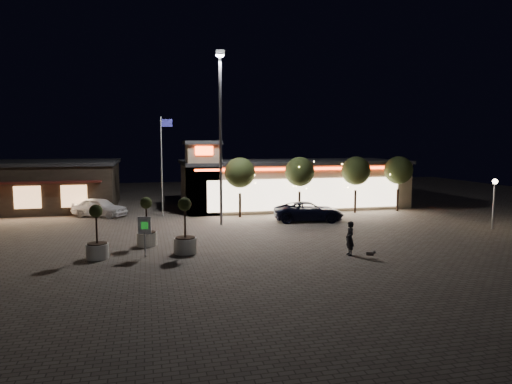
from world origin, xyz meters
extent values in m
plane|color=#6A6056|center=(0.00, 0.00, 0.00)|extent=(90.00, 90.00, 0.00)
cube|color=gray|center=(10.00, 16.00, 2.00)|extent=(20.00, 8.00, 4.00)
cube|color=#262628|center=(10.00, 16.00, 4.15)|extent=(20.40, 8.40, 0.30)
cube|color=#FFE3BF|center=(10.00, 11.95, 1.60)|extent=(17.00, 0.12, 2.60)
cube|color=#F23913|center=(10.00, 11.92, 3.75)|extent=(19.00, 0.10, 0.18)
cube|color=gray|center=(1.30, 13.30, 2.90)|extent=(2.60, 2.60, 5.80)
cube|color=#262628|center=(1.30, 13.30, 5.95)|extent=(3.00, 3.00, 0.30)
cube|color=#F23913|center=(1.30, 11.95, 5.30)|extent=(1.40, 0.10, 0.70)
cube|color=#382D23|center=(-14.00, 20.00, 2.00)|extent=(16.00, 10.00, 4.00)
cube|color=#262628|center=(-14.00, 20.00, 4.15)|extent=(16.40, 10.40, 0.30)
cube|color=#591E19|center=(-14.00, 14.60, 2.80)|extent=(14.40, 0.80, 0.15)
cube|color=#EBA86A|center=(-12.50, 14.95, 1.60)|extent=(2.00, 0.12, 1.80)
cube|color=#EBA86A|center=(-9.00, 14.95, 1.60)|extent=(2.00, 0.12, 1.80)
cylinder|color=gray|center=(2.00, 8.00, 6.00)|extent=(0.20, 0.20, 12.00)
cube|color=gray|center=(2.00, 8.00, 12.20)|extent=(0.60, 0.40, 0.35)
cube|color=white|center=(2.00, 8.00, 12.00)|extent=(0.45, 0.30, 0.08)
cylinder|color=white|center=(-2.00, 13.00, 4.00)|extent=(0.10, 0.10, 8.00)
cube|color=navy|center=(-1.55, 13.00, 7.50)|extent=(0.90, 0.04, 0.60)
cylinder|color=gray|center=(20.00, 2.00, 1.60)|extent=(0.12, 0.12, 3.20)
sphere|color=#FFE5B2|center=(20.00, 2.00, 3.30)|extent=(0.36, 0.36, 0.36)
cylinder|color=#332319|center=(4.00, 11.00, 0.96)|extent=(0.20, 0.20, 1.92)
sphere|color=#2D3819|center=(4.00, 11.00, 3.58)|extent=(2.42, 2.42, 2.42)
cylinder|color=#332319|center=(9.00, 11.00, 0.96)|extent=(0.20, 0.20, 1.92)
sphere|color=#2D3819|center=(9.00, 11.00, 3.58)|extent=(2.42, 2.42, 2.42)
cylinder|color=#332319|center=(14.00, 11.00, 0.96)|extent=(0.20, 0.20, 1.92)
sphere|color=#2D3819|center=(14.00, 11.00, 3.58)|extent=(2.42, 2.42, 2.42)
cylinder|color=#332319|center=(18.00, 11.00, 0.96)|extent=(0.20, 0.20, 1.92)
sphere|color=#2D3819|center=(18.00, 11.00, 3.58)|extent=(2.42, 2.42, 2.42)
imported|color=black|center=(8.72, 7.98, 0.73)|extent=(5.62, 3.28, 1.47)
imported|color=white|center=(-6.96, 13.88, 0.76)|extent=(4.79, 3.80, 1.53)
imported|color=black|center=(7.19, -2.49, 0.91)|extent=(0.46, 0.68, 1.82)
cube|color=#59514C|center=(7.97, -3.27, 0.23)|extent=(0.39, 0.28, 0.19)
sphere|color=#59514C|center=(8.16, -3.35, 0.31)|extent=(0.17, 0.17, 0.17)
cylinder|color=silver|center=(-3.27, 2.32, 0.39)|extent=(1.16, 1.16, 0.77)
cylinder|color=black|center=(-3.27, 2.32, 0.79)|extent=(1.00, 1.00, 0.06)
cylinder|color=#332319|center=(-3.27, 2.32, 1.69)|extent=(0.10, 0.10, 1.74)
sphere|color=#2D3819|center=(-3.27, 2.32, 2.51)|extent=(0.68, 0.68, 0.68)
cylinder|color=silver|center=(-5.77, -0.08, 0.38)|extent=(1.14, 1.14, 0.76)
cylinder|color=black|center=(-5.77, -0.08, 0.78)|extent=(0.99, 0.99, 0.06)
cylinder|color=#332319|center=(-5.77, -0.08, 1.67)|extent=(0.10, 0.10, 1.72)
sphere|color=#2D3819|center=(-5.77, -0.08, 2.48)|extent=(0.67, 0.67, 0.67)
cylinder|color=silver|center=(-1.25, 0.04, 0.41)|extent=(1.23, 1.23, 0.82)
cylinder|color=black|center=(-1.25, 0.04, 0.84)|extent=(1.07, 1.07, 0.06)
cylinder|color=#332319|center=(-1.25, 0.04, 1.80)|extent=(0.10, 0.10, 1.85)
sphere|color=#2D3819|center=(-1.25, 0.04, 2.67)|extent=(0.72, 0.72, 0.72)
cylinder|color=gray|center=(-3.37, -0.22, 0.64)|extent=(0.09, 0.09, 1.28)
cube|color=white|center=(-3.37, -0.22, 1.65)|extent=(0.67, 0.29, 0.91)
cube|color=#178C1F|center=(-3.37, -0.26, 1.65)|extent=(0.36, 0.15, 0.37)
camera|label=1|loc=(-3.18, -24.39, 5.99)|focal=32.00mm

